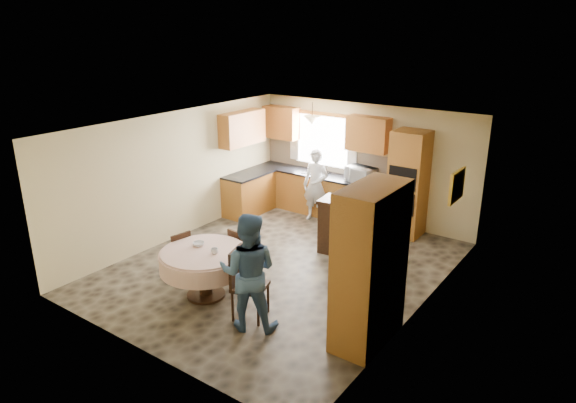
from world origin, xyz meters
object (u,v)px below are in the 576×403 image
Objects in this scene: chair_right at (244,280)px; person_dining at (248,272)px; chair_left at (179,254)px; oven_tower at (408,184)px; cupboard at (370,266)px; dining_table at (204,261)px; chair_back at (240,251)px; sideboard at (355,231)px; person_sink at (316,185)px.

chair_right is 0.39m from person_dining.
chair_left is 1.61m from chair_right.
cupboard is (1.07, -3.76, 0.03)m from oven_tower.
person_dining reaches higher than dining_table.
chair_left reaches higher than dining_table.
dining_table is 1.57× the size of chair_left.
cupboard reaches higher than person_dining.
chair_left reaches higher than chair_back.
sideboard reaches higher than dining_table.
oven_tower is at bearing 105.89° from cupboard.
cupboard is 1.85m from chair_right.
dining_table is 0.74m from chair_left.
oven_tower is 2.48× the size of chair_back.
oven_tower is 4.46m from dining_table.
cupboard is at bearing -55.65° from person_sink.
person_sink is 4.31m from person_dining.
oven_tower is 1.63m from sideboard.
person_dining reaches higher than person_sink.
oven_tower is at bearing 69.99° from dining_table.
person_dining is at bearing 141.70° from chair_back.
chair_back is 1.24m from chair_right.
person_dining is at bearing -144.43° from chair_right.
person_sink is at bearing 131.42° from cupboard.
chair_right is (0.88, -0.08, -0.02)m from dining_table.
person_sink reaches higher than chair_back.
chair_back is at bearing -113.98° from oven_tower.
chair_left is (-0.72, 0.14, -0.13)m from dining_table.
chair_back is at bearing -72.59° from person_dining.
sideboard is 0.62× the size of cupboard.
person_dining is at bearing -13.11° from dining_table.
chair_left is at bearing 49.06° from chair_back.
person_sink reaches higher than chair_right.
sideboard is 2.74m from cupboard.
person_sink is (-0.38, 3.78, 0.18)m from dining_table.
sideboard is 3.17m from chair_left.
sideboard is at bearing 121.89° from cupboard.
oven_tower reaches higher than person_dining.
cupboard reaches higher than person_sink.
chair_back is at bearing 142.50° from chair_left.
person_sink is at bearing -75.55° from chair_back.
person_sink is (0.33, 3.65, 0.30)m from chair_left.
dining_table is 0.88m from chair_right.
cupboard is 4.50m from person_sink.
person_dining is at bearing 87.83° from chair_left.
person_sink reaches higher than dining_table.
sideboard is 0.99× the size of dining_table.
oven_tower is at bearing -123.07° from person_dining.
person_dining is (-0.42, -4.43, -0.21)m from oven_tower.
cupboard is 2.67m from chair_back.
sideboard is 1.28× the size of chair_right.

